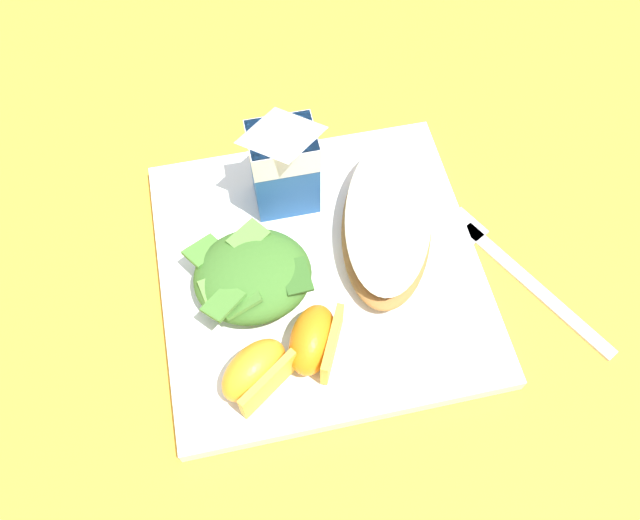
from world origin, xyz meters
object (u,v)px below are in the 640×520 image
cheesy_pizza_bread (387,222)px  orange_wedge_front (256,372)px  orange_wedge_middle (315,340)px  green_salad_pile (252,276)px  milk_carton (283,158)px  white_plate (320,270)px  metal_fork (514,268)px

cheesy_pizza_bread → orange_wedge_front: size_ratio=2.67×
orange_wedge_middle → green_salad_pile: bearing=120.4°
milk_carton → orange_wedge_middle: 0.16m
cheesy_pizza_bread → green_salad_pile: green_salad_pile is taller
white_plate → metal_fork: (0.17, -0.03, -0.01)m
green_salad_pile → orange_wedge_middle: 0.08m
cheesy_pizza_bread → metal_fork: bearing=-26.3°
cheesy_pizza_bread → milk_carton: (-0.08, 0.06, 0.04)m
white_plate → milk_carton: bearing=101.4°
milk_carton → orange_wedge_middle: (-0.00, -0.15, -0.04)m
orange_wedge_middle → orange_wedge_front: bearing=-162.3°
white_plate → metal_fork: white_plate is taller
white_plate → cheesy_pizza_bread: cheesy_pizza_bread is taller
metal_fork → milk_carton: bearing=149.7°
cheesy_pizza_bread → orange_wedge_front: 0.18m
metal_fork → white_plate: bearing=169.3°
milk_carton → orange_wedge_front: milk_carton is taller
orange_wedge_front → metal_fork: (0.24, 0.06, -0.03)m
white_plate → cheesy_pizza_bread: size_ratio=1.51×
green_salad_pile → metal_fork: green_salad_pile is taller
cheesy_pizza_bread → milk_carton: milk_carton is taller
white_plate → orange_wedge_middle: size_ratio=4.02×
cheesy_pizza_bread → milk_carton: bearing=144.9°
metal_fork → orange_wedge_middle: bearing=-167.4°
green_salad_pile → orange_wedge_front: green_salad_pile is taller
green_salad_pile → orange_wedge_middle: green_salad_pile is taller
cheesy_pizza_bread → green_salad_pile: bearing=-166.8°
cheesy_pizza_bread → green_salad_pile: size_ratio=1.76×
white_plate → cheesy_pizza_bread: (0.07, 0.02, 0.03)m
cheesy_pizza_bread → green_salad_pile: 0.13m
green_salad_pile → orange_wedge_middle: bearing=-59.6°
white_plate → green_salad_pile: bearing=-171.9°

